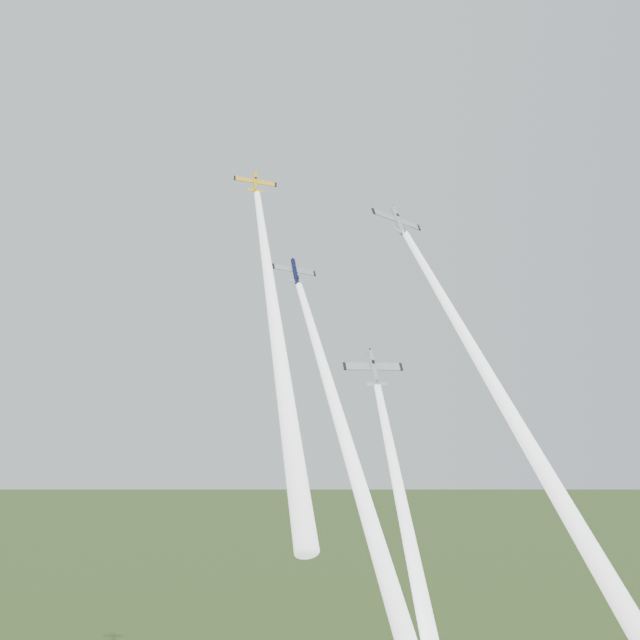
{
  "coord_description": "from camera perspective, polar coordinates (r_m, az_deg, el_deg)",
  "views": [
    {
      "loc": [
        -8.06,
        -118.97,
        76.79
      ],
      "look_at": [
        0.0,
        -6.0,
        92.0
      ],
      "focal_mm": 45.0,
      "sensor_mm": 36.0,
      "label": 1
    }
  ],
  "objects": [
    {
      "name": "plane_yellow",
      "position": [
        130.8,
        -4.61,
        9.74
      ],
      "size": [
        7.18,
        6.29,
        6.7
      ],
      "primitive_type": null,
      "rotation": [
        0.87,
        0.1,
        0.14
      ],
      "color": "yellow"
    },
    {
      "name": "smoke_trail_yellow",
      "position": [
        103.18,
        -3.12,
        -0.9
      ],
      "size": [
        8.6,
        43.0,
        50.64
      ],
      "primitive_type": null,
      "rotation": [
        -0.7,
        0.0,
        0.14
      ],
      "color": "white"
    },
    {
      "name": "plane_navy",
      "position": [
        119.28,
        -1.81,
        3.5
      ],
      "size": [
        7.38,
        6.86,
        6.54
      ],
      "primitive_type": null,
      "rotation": [
        0.87,
        0.11,
        0.27
      ],
      "color": "#0B0E34"
    },
    {
      "name": "smoke_trail_navy",
      "position": [
        94.19,
        2.71,
        -11.36
      ],
      "size": [
        14.86,
        45.82,
        55.09
      ],
      "primitive_type": null,
      "rotation": [
        -0.7,
        0.0,
        0.27
      ],
      "color": "white"
    },
    {
      "name": "plane_silver_right",
      "position": [
        122.75,
        5.56,
        7.05
      ],
      "size": [
        9.19,
        9.61,
        8.93
      ],
      "primitive_type": null,
      "rotation": [
        0.87,
        0.2,
        0.39
      ],
      "color": "silver"
    },
    {
      "name": "smoke_trail_silver_right",
      "position": [
        97.74,
        13.9,
        -7.34
      ],
      "size": [
        21.19,
        47.03,
        58.59
      ],
      "primitive_type": null,
      "rotation": [
        -0.7,
        0.0,
        0.39
      ],
      "color": "white"
    },
    {
      "name": "plane_silver_low",
      "position": [
        108.62,
        3.85,
        -3.47
      ],
      "size": [
        8.7,
        6.88,
        7.07
      ],
      "primitive_type": null,
      "rotation": [
        0.87,
        -0.0,
        0.08
      ],
      "color": "#ACB3BA"
    },
    {
      "name": "smoke_trail_silver_low",
      "position": [
        88.71,
        7.38,
        -19.77
      ],
      "size": [
        6.14,
        42.57,
        49.97
      ],
      "primitive_type": null,
      "rotation": [
        -0.7,
        0.0,
        0.08
      ],
      "color": "white"
    }
  ]
}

